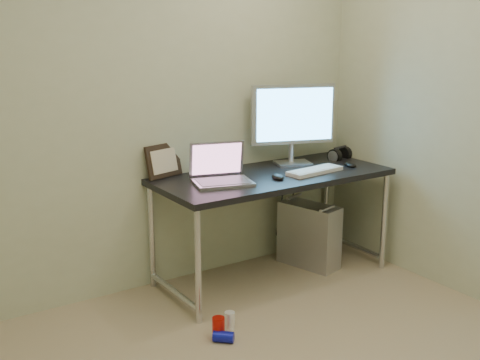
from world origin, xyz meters
TOP-DOWN VIEW (x-y plane):
  - wall_back at (0.00, 1.75)m, footprint 3.50×0.02m
  - desk at (0.86, 1.40)m, footprint 1.62×0.71m
  - tower_computer at (1.21, 1.42)m, footprint 0.30×0.48m
  - cable_a at (1.16, 1.70)m, footprint 0.01×0.16m
  - cable_b at (1.25, 1.68)m, footprint 0.02×0.11m
  - can_red at (0.09, 0.85)m, footprint 0.09×0.09m
  - can_white at (0.19, 0.91)m, footprint 0.08×0.08m
  - can_blue at (0.09, 0.80)m, footprint 0.13×0.13m
  - laptop at (0.44, 1.40)m, footprint 0.43×0.38m
  - monitor at (1.15, 1.55)m, footprint 0.59×0.25m
  - keyboard at (1.12, 1.26)m, footprint 0.44×0.18m
  - mouse_right at (1.45, 1.27)m, footprint 0.09×0.13m
  - mouse_left at (0.80, 1.27)m, footprint 0.11×0.14m
  - headphones at (1.57, 1.51)m, footprint 0.19×0.11m
  - picture_frame at (0.20, 1.73)m, footprint 0.29×0.15m
  - webcam at (0.51, 1.66)m, footprint 0.05×0.04m

SIDE VIEW (x-z plane):
  - can_blue at x=0.09m, z-range 0.00..0.06m
  - can_white at x=0.19m, z-range 0.00..0.11m
  - can_red at x=0.09m, z-range 0.00..0.13m
  - tower_computer at x=1.21m, z-range -0.01..0.48m
  - cable_b at x=1.25m, z-range 0.02..0.74m
  - cable_a at x=1.16m, z-range 0.06..0.74m
  - desk at x=0.86m, z-range 0.30..1.05m
  - keyboard at x=1.12m, z-range 0.75..0.78m
  - mouse_right at x=1.45m, z-range 0.75..0.79m
  - mouse_left at x=0.80m, z-range 0.75..0.79m
  - headphones at x=1.57m, z-range 0.72..0.84m
  - laptop at x=0.44m, z-range 0.68..0.93m
  - webcam at x=0.51m, z-range 0.78..0.90m
  - picture_frame at x=0.20m, z-range 0.75..0.97m
  - monitor at x=1.15m, z-range 0.80..1.38m
  - wall_back at x=0.00m, z-range 0.00..2.50m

